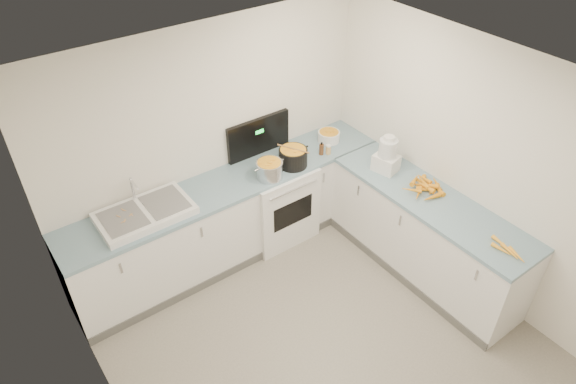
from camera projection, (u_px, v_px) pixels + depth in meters
floor at (333, 355)px, 4.66m from camera, size 3.50×4.00×0.00m
ceiling at (355, 109)px, 3.14m from camera, size 3.50×4.00×0.00m
wall_back at (212, 143)px, 5.19m from camera, size 3.50×0.00×2.50m
wall_left at (121, 377)px, 3.08m from camera, size 0.00×4.00×2.50m
wall_right at (485, 177)px, 4.73m from camera, size 0.00×4.00×2.50m
counter_back at (232, 218)px, 5.47m from camera, size 3.50×0.62×0.94m
counter_right at (425, 235)px, 5.25m from camera, size 0.62×2.20×0.94m
stove at (275, 199)px, 5.71m from camera, size 0.76×0.65×1.36m
sink at (145, 213)px, 4.74m from camera, size 0.86×0.52×0.31m
steel_pot at (269, 171)px, 5.21m from camera, size 0.31×0.31×0.20m
black_pot at (293, 158)px, 5.37m from camera, size 0.34×0.34×0.22m
wooden_spoon at (293, 149)px, 5.30m from camera, size 0.18×0.33×0.02m
mixing_bowl at (329, 136)px, 5.78m from camera, size 0.28×0.28×0.11m
extract_bottle at (321, 149)px, 5.55m from camera, size 0.05×0.05×0.13m
spice_jar at (328, 150)px, 5.57m from camera, size 0.06×0.06×0.10m
food_processor at (387, 156)px, 5.25m from camera, size 0.25×0.28×0.41m
carrot_pile at (426, 186)px, 5.06m from camera, size 0.47×0.38×0.09m
peeled_carrots at (507, 250)px, 4.37m from camera, size 0.13×0.36×0.04m
peelings at (127, 216)px, 4.64m from camera, size 0.17×0.20×0.01m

